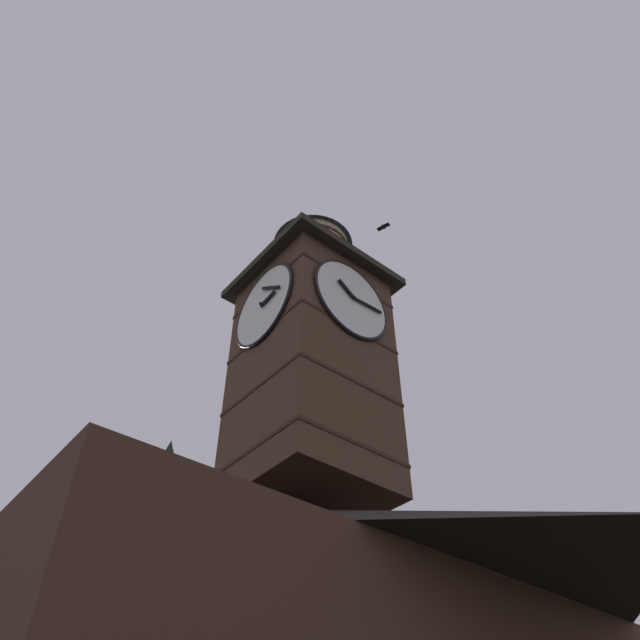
{
  "coord_description": "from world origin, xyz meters",
  "views": [
    {
      "loc": [
        6.45,
        9.64,
        2.23
      ],
      "look_at": [
        -2.3,
        -0.98,
        14.75
      ],
      "focal_mm": 34.52,
      "sensor_mm": 36.0,
      "label": 1
    }
  ],
  "objects": [
    {
      "name": "flying_bird_high",
      "position": [
        -6.56,
        -1.79,
        23.29
      ],
      "size": [
        0.34,
        0.63,
        0.15
      ],
      "color": "black"
    },
    {
      "name": "clock_tower",
      "position": [
        -1.85,
        -0.8,
        13.21
      ],
      "size": [
        4.06,
        4.06,
        10.33
      ],
      "color": "#4C3323",
      "rests_on": "building_main"
    }
  ]
}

